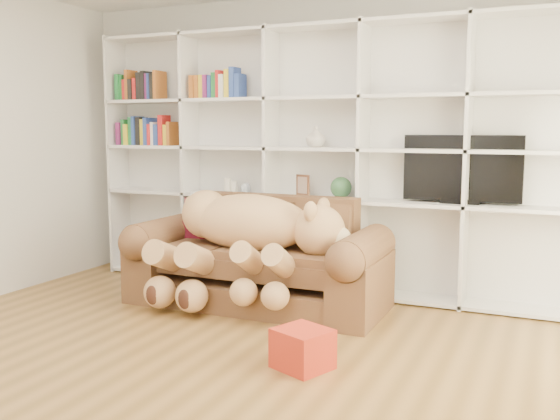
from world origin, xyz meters
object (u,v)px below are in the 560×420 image
at_px(gift_box, 303,349).
at_px(tv, 462,170).
at_px(sofa, 259,264).
at_px(teddy_bear, 245,234).

height_order(gift_box, tv, tv).
distance_m(sofa, gift_box, 1.49).
relative_size(sofa, teddy_bear, 1.35).
relative_size(teddy_bear, gift_box, 5.06).
height_order(teddy_bear, gift_box, teddy_bear).
bearing_deg(teddy_bear, tv, 26.68).
bearing_deg(gift_box, tv, 70.21).
xyz_separation_m(sofa, teddy_bear, (-0.03, -0.18, 0.28)).
bearing_deg(sofa, gift_box, -53.43).
relative_size(gift_box, tv, 0.33).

